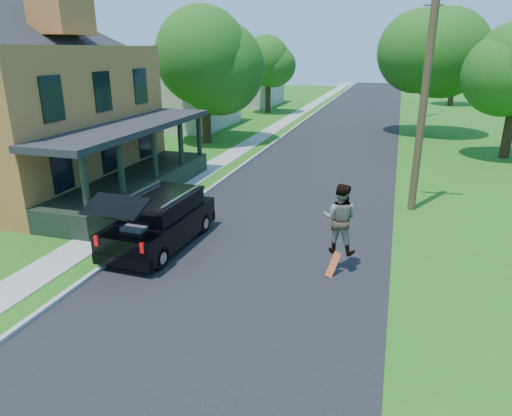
% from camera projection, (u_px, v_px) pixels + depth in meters
% --- Properties ---
extents(ground, '(140.00, 140.00, 0.00)m').
position_uv_depth(ground, '(239.00, 280.00, 12.65)').
color(ground, '#226514').
rests_on(ground, ground).
extents(street, '(8.00, 120.00, 0.02)m').
position_uv_depth(street, '(336.00, 144.00, 30.69)').
color(street, black).
rests_on(street, ground).
extents(curb, '(0.15, 120.00, 0.12)m').
position_uv_depth(curb, '(278.00, 141.00, 31.81)').
color(curb, '#9D9D98').
rests_on(curb, ground).
extents(sidewalk, '(1.30, 120.00, 0.03)m').
position_uv_depth(sidewalk, '(257.00, 139.00, 32.24)').
color(sidewalk, gray).
rests_on(sidewalk, ground).
extents(front_walk, '(6.50, 1.20, 0.03)m').
position_uv_depth(front_walk, '(85.00, 190.00, 20.69)').
color(front_walk, gray).
rests_on(front_walk, ground).
extents(main_house, '(15.56, 15.56, 10.10)m').
position_uv_depth(main_house, '(6.00, 76.00, 19.97)').
color(main_house, '#B96A36').
rests_on(main_house, ground).
extents(neighbor_house_mid, '(12.78, 12.78, 8.30)m').
position_uv_depth(neighbor_house_mid, '(177.00, 73.00, 36.65)').
color(neighbor_house_mid, '#A59E92').
rests_on(neighbor_house_mid, ground).
extents(neighbor_house_far, '(12.78, 12.78, 8.30)m').
position_uv_depth(neighbor_house_far, '(241.00, 66.00, 51.09)').
color(neighbor_house_far, '#A59E92').
rests_on(neighbor_house_far, ground).
extents(black_suv, '(2.01, 4.89, 2.25)m').
position_uv_depth(black_suv, '(160.00, 221.00, 14.60)').
color(black_suv, black).
rests_on(black_suv, ground).
extents(skateboarder, '(1.07, 0.87, 2.04)m').
position_uv_depth(skateboarder, '(340.00, 219.00, 12.79)').
color(skateboarder, black).
rests_on(skateboarder, ground).
extents(skateboard, '(0.38, 0.46, 0.70)m').
position_uv_depth(skateboard, '(333.00, 265.00, 12.81)').
color(skateboard, '#C54110').
rests_on(skateboard, ground).
extents(tree_left_mid, '(7.27, 7.02, 9.07)m').
position_uv_depth(tree_left_mid, '(203.00, 53.00, 29.35)').
color(tree_left_mid, black).
rests_on(tree_left_mid, ground).
extents(tree_left_far, '(5.52, 5.62, 7.79)m').
position_uv_depth(tree_left_far, '(268.00, 58.00, 44.19)').
color(tree_left_far, black).
rests_on(tree_left_far, ground).
extents(tree_right_mid, '(7.72, 7.85, 9.55)m').
position_uv_depth(tree_right_mid, '(430.00, 46.00, 31.89)').
color(tree_right_mid, black).
rests_on(tree_right_mid, ground).
extents(tree_right_far, '(5.57, 5.60, 8.40)m').
position_uv_depth(tree_right_far, '(457.00, 52.00, 49.59)').
color(tree_right_far, black).
rests_on(tree_right_far, ground).
extents(utility_pole_near, '(1.80, 0.32, 9.60)m').
position_uv_depth(utility_pole_near, '(426.00, 81.00, 16.61)').
color(utility_pole_near, '#44351F').
rests_on(utility_pole_near, ground).
extents(utility_pole_far, '(1.67, 0.28, 10.22)m').
position_uv_depth(utility_pole_far, '(427.00, 58.00, 40.61)').
color(utility_pole_far, '#44351F').
rests_on(utility_pole_far, ground).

